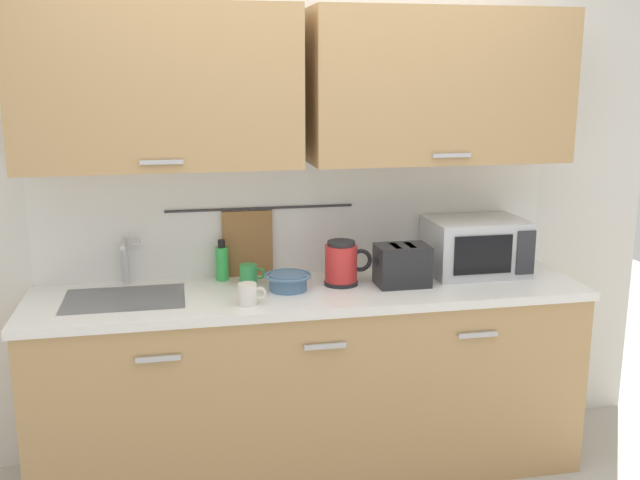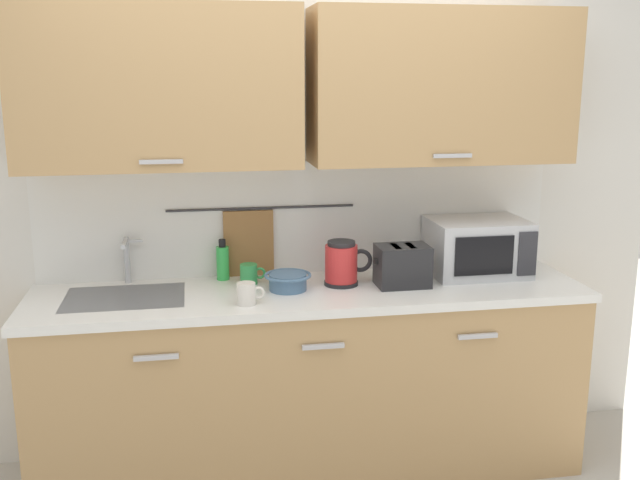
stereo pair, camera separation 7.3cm
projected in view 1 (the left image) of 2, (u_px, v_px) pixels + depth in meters
counter_unit at (309, 379)px, 3.41m from camera, size 2.53×0.64×0.90m
back_wall_assembly at (301, 148)px, 3.39m from camera, size 3.70×0.41×2.50m
sink_faucet at (125, 255)px, 3.33m from camera, size 0.09×0.17×0.22m
microwave at (475, 246)px, 3.55m from camera, size 0.46×0.35×0.27m
electric_kettle at (342, 263)px, 3.36m from camera, size 0.23×0.16×0.21m
dish_soap_bottle at (222, 262)px, 3.43m from camera, size 0.06×0.06×0.20m
mug_near_sink at (248, 294)px, 3.07m from camera, size 0.12×0.08×0.09m
mixing_bowl at (288, 281)px, 3.28m from camera, size 0.21×0.21×0.08m
toaster at (402, 265)px, 3.35m from camera, size 0.26×0.17×0.19m
mug_by_kettle at (249, 274)px, 3.37m from camera, size 0.12×0.08×0.09m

